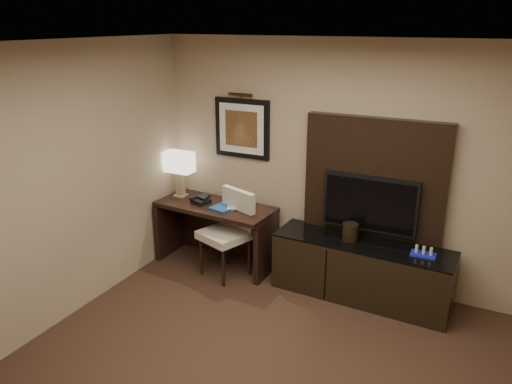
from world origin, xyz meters
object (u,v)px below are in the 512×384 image
Objects in this scene: ice_bucket at (350,232)px; desk_phone at (201,199)px; tv at (370,204)px; water_bottle at (244,202)px; minibar_tray at (424,252)px; desk_chair at (225,234)px; credenza at (361,270)px; desk at (216,234)px; table_lamp at (180,174)px.

desk_phone is at bearing -179.23° from ice_bucket.
desk_phone is (-1.99, -0.21, -0.21)m from tv.
ice_bucket is at bearing -127.17° from tv.
minibar_tray is at bearing -1.84° from water_bottle.
credenza is at bearing 27.18° from desk_chair.
minibar_tray is (0.61, -0.03, 0.37)m from credenza.
desk is 7.66× the size of water_bottle.
table_lamp reaches higher than desk_phone.
ice_bucket is (2.21, -0.08, -0.32)m from table_lamp.
table_lamp is (-0.79, 0.29, 0.54)m from desk_chair.
ice_bucket is at bearing 177.56° from minibar_tray.
credenza is at bearing 16.98° from desk_phone.
table_lamp is (-2.35, 0.08, 0.74)m from credenza.
minibar_tray is at bearing 24.24° from desk_chair.
tv reaches higher than minibar_tray.
desk_phone is 0.57m from water_bottle.
tv is at bearing 33.94° from desk_chair.
desk_chair is 0.56m from desk_phone.
desk_phone is at bearing -169.85° from desk.
table_lamp is 2.99m from minibar_tray.
desk is 1.92m from tv.
credenza is 2.47m from table_lamp.
table_lamp is 2.23m from ice_bucket.
desk is 0.47m from desk_phone.
credenza is at bearing 177.25° from minibar_tray.
desk_chair reaches higher than minibar_tray.
desk_phone reaches higher than credenza.
minibar_tray is (0.76, -0.03, -0.05)m from ice_bucket.
water_bottle is (0.93, -0.04, -0.20)m from table_lamp.
water_bottle is 2.05m from minibar_tray.
desk is 1.80m from credenza.
desk_phone is at bearing -174.15° from water_bottle.
desk is at bearing -173.97° from tv.
desk is 1.38× the size of desk_chair.
tv reaches higher than water_bottle.
tv is 1.44m from water_bottle.
tv is at bearing 6.18° from water_bottle.
desk_phone is (-0.43, 0.19, 0.30)m from desk_chair.
desk_chair is 0.44m from water_bottle.
desk_chair reaches higher than ice_bucket.
water_bottle is (0.13, 0.25, 0.34)m from desk_chair.
water_bottle is at bearing 178.52° from ice_bucket.
desk_chair is 5.56× the size of water_bottle.
ice_bucket is at bearing 3.57° from desk.
desk_phone is (0.36, -0.10, -0.25)m from table_lamp.
ice_bucket is (1.66, 0.00, 0.36)m from desk.
desk_chair is 5.38× the size of desk_phone.
water_bottle reaches higher than desk_phone.
ice_bucket is (-0.14, -0.19, -0.28)m from tv.
desk_chair is at bearing -37.11° from desk.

